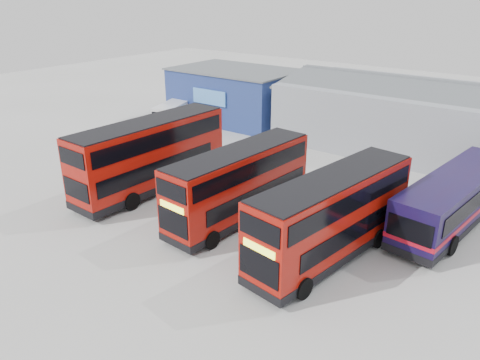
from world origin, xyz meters
TOP-DOWN VIEW (x-y plane):
  - ground_plane at (0.00, 0.00)m, footprint 120.00×120.00m
  - office_block at (-14.00, 17.99)m, footprint 12.30×8.32m
  - maintenance_shed at (8.00, 20.00)m, footprint 30.50×12.00m
  - double_decker_left at (-7.27, 0.07)m, footprint 3.16×11.44m
  - double_decker_centre at (-0.06, 0.18)m, footprint 3.20×10.32m
  - double_decker_right at (6.15, -0.49)m, footprint 4.04×10.73m
  - single_decker_blue at (10.15, 6.84)m, footprint 3.98×11.72m
  - panel_van at (-17.44, 12.34)m, footprint 3.48×5.39m

SIDE VIEW (x-z plane):
  - ground_plane at x=0.00m, z-range 0.00..0.00m
  - panel_van at x=-17.44m, z-range 0.13..2.33m
  - single_decker_blue at x=10.15m, z-range -0.01..3.11m
  - double_decker_centre at x=-0.06m, z-range -0.01..4.29m
  - double_decker_right at x=6.15m, z-range -0.01..4.43m
  - double_decker_left at x=-7.27m, z-range -0.01..4.79m
  - office_block at x=-14.00m, z-range 0.02..5.14m
  - maintenance_shed at x=8.00m, z-range -0.34..5.55m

